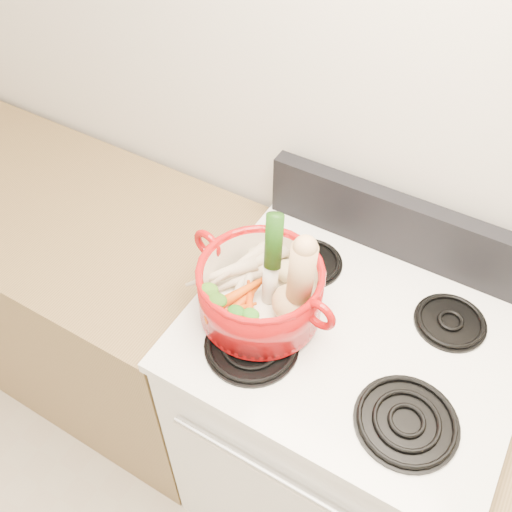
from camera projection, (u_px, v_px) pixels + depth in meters
The scene contains 27 objects.
wall_back at pixel (435, 135), 1.31m from camera, with size 3.50×0.02×2.60m, color beige.
stove_body at pixel (333, 425), 1.73m from camera, with size 0.76×0.65×0.92m, color white.
cooktop at pixel (353, 335), 1.37m from camera, with size 0.78×0.67×0.03m, color white.
control_backsplash at pixel (406, 229), 1.47m from camera, with size 0.76×0.05×0.18m, color black.
oven_handle at pixel (283, 482), 1.29m from camera, with size 0.02×0.02×0.60m, color silver.
counter_left at pixel (70, 288), 2.10m from camera, with size 1.36×0.65×0.90m, color brown.
burner_front_left at pixel (252, 344), 1.33m from camera, with size 0.22×0.22×0.02m, color black.
burner_front_right at pixel (407, 421), 1.20m from camera, with size 0.22×0.22×0.02m, color black.
burner_back_left at pixel (310, 262), 1.50m from camera, with size 0.17×0.17×0.02m, color black.
burner_back_right at pixel (450, 321), 1.37m from camera, with size 0.17×0.17×0.02m, color black.
dutch_oven at pixel (260, 291), 1.33m from camera, with size 0.29×0.29×0.14m, color #970A0A.
pot_handle_left at pixel (207, 244), 1.37m from camera, with size 0.08×0.08×0.02m, color #970A0A.
pot_handle_right at pixel (320, 315), 1.23m from camera, with size 0.08×0.08×0.02m, color #970A0A.
squash at pixel (295, 282), 1.25m from camera, with size 0.10×0.10×0.24m, color tan, non-canonical shape.
leek at pixel (271, 260), 1.28m from camera, with size 0.04×0.04×0.26m, color silver.
ginger at pixel (291, 272), 1.39m from camera, with size 0.09×0.07×0.05m, color tan.
parsnip_0 at pixel (242, 281), 1.38m from camera, with size 0.04×0.04×0.20m, color beige.
parsnip_1 at pixel (244, 277), 1.38m from camera, with size 0.04×0.04×0.18m, color beige.
parsnip_2 at pixel (251, 270), 1.39m from camera, with size 0.04×0.04×0.20m, color beige.
parsnip_3 at pixel (221, 273), 1.37m from camera, with size 0.04×0.04×0.18m, color beige.
parsnip_4 at pixel (252, 263), 1.38m from camera, with size 0.04×0.04×0.22m, color beige.
parsnip_5 at pixel (245, 261), 1.38m from camera, with size 0.04×0.04×0.21m, color beige.
carrot_0 at pixel (246, 311), 1.32m from camera, with size 0.03×0.03×0.15m, color #DA440A.
carrot_1 at pixel (242, 303), 1.33m from camera, with size 0.03×0.03×0.16m, color #C43D09.
carrot_2 at pixel (250, 309), 1.31m from camera, with size 0.03×0.03×0.16m, color #DD4E0B.
carrot_3 at pixel (231, 312), 1.31m from camera, with size 0.03×0.03×0.13m, color #CC4C0A.
carrot_4 at pixel (240, 293), 1.33m from camera, with size 0.03×0.03×0.16m, color #CB530A.
Camera 1 is at (0.20, 0.60, 2.08)m, focal length 40.00 mm.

